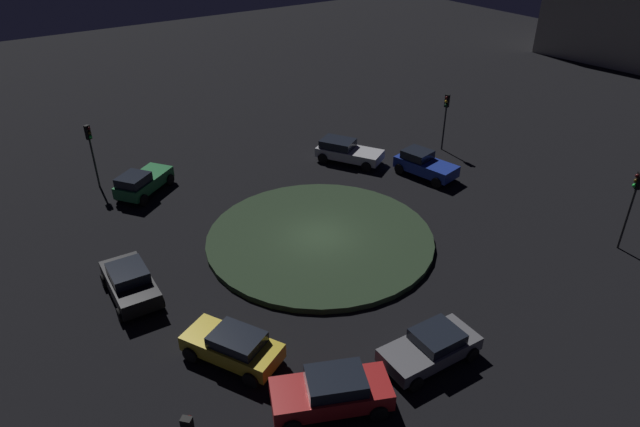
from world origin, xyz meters
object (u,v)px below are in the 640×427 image
object	(u,v)px
car_blue	(424,164)
traffic_light_northeast	(633,196)
car_black	(130,282)
car_silver	(347,151)
car_yellow	(233,346)
traffic_light_north	(446,111)
car_grey	(431,347)
car_green	(142,182)
car_red	(332,391)
traffic_light_southwest	(91,144)

from	to	relation	value
car_blue	traffic_light_northeast	bearing A→B (deg)	0.02
car_black	traffic_light_northeast	bearing A→B (deg)	-112.30
car_silver	car_yellow	bearing A→B (deg)	-80.28
car_blue	car_yellow	bearing A→B (deg)	-77.60
traffic_light_north	car_black	bearing A→B (deg)	-10.17
car_grey	traffic_light_north	xyz separation A→B (m)	(-15.01, 15.62, 2.24)
car_silver	traffic_light_north	bearing A→B (deg)	41.88
car_blue	car_silver	size ratio (longest dim) A/B	0.91
car_green	traffic_light_north	bearing A→B (deg)	-51.05
car_red	car_silver	bearing A→B (deg)	-104.46
car_yellow	traffic_light_north	xyz separation A→B (m)	(-10.54, 22.24, 2.16)
car_blue	car_yellow	world-z (taller)	car_blue
car_yellow	car_silver	size ratio (longest dim) A/B	0.91
car_green	traffic_light_northeast	bearing A→B (deg)	-82.84
traffic_light_northeast	car_blue	bearing A→B (deg)	-41.39
car_yellow	traffic_light_north	size ratio (longest dim) A/B	1.06
car_blue	traffic_light_southwest	distance (m)	21.21
car_grey	traffic_light_northeast	distance (m)	14.28
car_red	car_yellow	distance (m)	4.60
car_yellow	traffic_light_southwest	distance (m)	18.79
car_grey	car_black	bearing A→B (deg)	-49.22
car_silver	car_green	world-z (taller)	car_green
car_grey	car_silver	xyz separation A→B (m)	(-17.26, 8.61, 0.10)
car_blue	traffic_light_northeast	xyz separation A→B (m)	(12.24, 2.54, 2.34)
car_grey	car_blue	distance (m)	17.06
car_yellow	car_green	bearing A→B (deg)	-34.57
car_blue	car_green	world-z (taller)	car_blue
traffic_light_north	car_yellow	bearing A→B (deg)	5.66
car_blue	car_black	xyz separation A→B (m)	(1.65, -20.20, -0.02)
car_red	car_green	distance (m)	20.31
car_blue	car_black	bearing A→B (deg)	-97.03
car_grey	traffic_light_southwest	xyz separation A→B (m)	(-23.13, -6.76, 2.28)
car_silver	car_red	bearing A→B (deg)	-68.44
car_red	traffic_light_northeast	bearing A→B (deg)	-156.13
car_yellow	traffic_light_southwest	bearing A→B (deg)	-27.52
car_red	car_blue	bearing A→B (deg)	-119.16
car_red	car_black	bearing A→B (deg)	-45.92
car_blue	car_yellow	xyz separation A→B (m)	(8.11, -18.13, -0.05)
traffic_light_northeast	car_green	bearing A→B (deg)	-10.24
car_silver	car_green	distance (m)	13.77
car_blue	traffic_light_southwest	xyz separation A→B (m)	(-10.55, -18.28, 2.15)
car_blue	car_yellow	size ratio (longest dim) A/B	1.00
traffic_light_southwest	car_green	bearing A→B (deg)	6.93
traffic_light_northeast	traffic_light_north	bearing A→B (deg)	-59.20
traffic_light_southwest	car_silver	bearing A→B (deg)	37.68
car_blue	traffic_light_southwest	bearing A→B (deg)	-131.71
car_black	traffic_light_northeast	xyz separation A→B (m)	(10.59, 22.74, 2.35)
car_black	traffic_light_northeast	size ratio (longest dim) A/B	0.93
car_black	car_green	world-z (taller)	car_green
car_yellow	traffic_light_north	distance (m)	24.70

